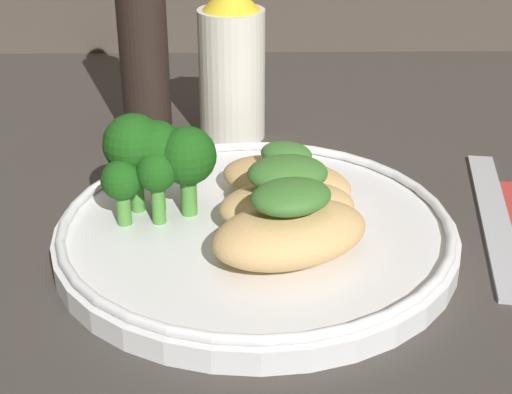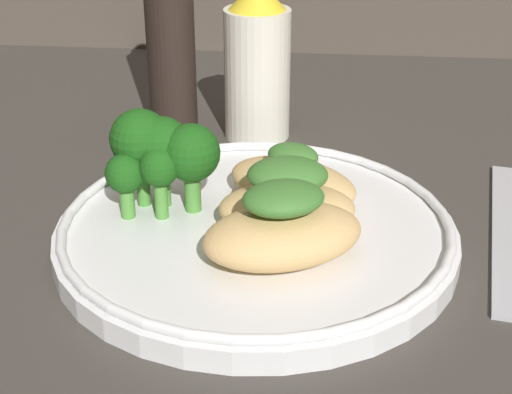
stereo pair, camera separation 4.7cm
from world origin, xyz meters
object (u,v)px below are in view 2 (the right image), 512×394
object	(u,v)px
broccoli_bunch	(160,152)
pepper_grinder	(170,24)
plate	(256,232)
sauce_bottle	(257,64)

from	to	relation	value
broccoli_bunch	pepper_grinder	bearing A→B (deg)	98.05
plate	sauce_bottle	world-z (taller)	sauce_bottle
sauce_bottle	pepper_grinder	size ratio (longest dim) A/B	0.65
broccoli_bunch	sauce_bottle	distance (cm)	16.52
broccoli_bunch	sauce_bottle	world-z (taller)	sauce_bottle
sauce_bottle	plate	bearing A→B (deg)	-84.98
plate	sauce_bottle	distance (cm)	18.45
plate	pepper_grinder	size ratio (longest dim) A/B	1.26
plate	broccoli_bunch	world-z (taller)	broccoli_bunch
broccoli_bunch	pepper_grinder	xyz separation A→B (cm)	(-2.24, 15.86, 3.71)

